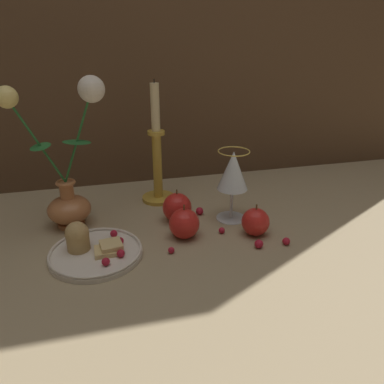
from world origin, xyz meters
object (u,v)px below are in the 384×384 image
object	(u,v)px
wine_glass	(233,173)
apple_near_glass	(177,207)
vase	(68,177)
apple_beside_vase	(184,223)
candlestick	(157,161)
apple_at_table_edge	(255,222)
plate_with_pastries	(92,248)

from	to	relation	value
wine_glass	apple_near_glass	xyz separation A→B (m)	(-0.13, 0.02, -0.09)
vase	apple_beside_vase	distance (m)	0.29
candlestick	apple_at_table_edge	size ratio (longest dim) A/B	4.28
candlestick	apple_beside_vase	xyz separation A→B (m)	(0.02, -0.22, -0.08)
apple_beside_vase	apple_near_glass	xyz separation A→B (m)	(0.00, 0.08, 0.00)
vase	wine_glass	distance (m)	0.39
plate_with_pastries	candlestick	bearing A→B (deg)	53.66
vase	plate_with_pastries	distance (m)	0.19
wine_glass	vase	bearing A→B (deg)	170.89
vase	plate_with_pastries	xyz separation A→B (m)	(0.04, -0.15, -0.11)
wine_glass	apple_beside_vase	size ratio (longest dim) A/B	2.17
vase	candlestick	xyz separation A→B (m)	(0.22, 0.09, -0.01)
plate_with_pastries	vase	bearing A→B (deg)	106.37
plate_with_pastries	wine_glass	world-z (taller)	wine_glass
wine_glass	candlestick	distance (m)	0.22
apple_at_table_edge	apple_beside_vase	bearing A→B (deg)	170.52
wine_glass	candlestick	bearing A→B (deg)	135.54
plate_with_pastries	candlestick	xyz separation A→B (m)	(0.18, 0.25, 0.10)
wine_glass	apple_near_glass	distance (m)	0.16
apple_near_glass	vase	bearing A→B (deg)	170.82
candlestick	apple_at_table_edge	bearing A→B (deg)	-52.80
wine_glass	apple_near_glass	bearing A→B (deg)	171.00
apple_beside_vase	wine_glass	bearing A→B (deg)	24.69
plate_with_pastries	apple_at_table_edge	xyz separation A→B (m)	(0.37, 0.00, 0.02)
plate_with_pastries	apple_near_glass	bearing A→B (deg)	28.31
apple_beside_vase	plate_with_pastries	bearing A→B (deg)	-172.37
wine_glass	apple_beside_vase	xyz separation A→B (m)	(-0.13, -0.06, -0.09)
apple_beside_vase	apple_near_glass	bearing A→B (deg)	89.28
vase	candlestick	world-z (taller)	vase
apple_near_glass	apple_at_table_edge	xyz separation A→B (m)	(0.16, -0.11, -0.00)
plate_with_pastries	candlestick	size ratio (longest dim) A/B	0.60
apple_near_glass	apple_beside_vase	bearing A→B (deg)	-90.72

